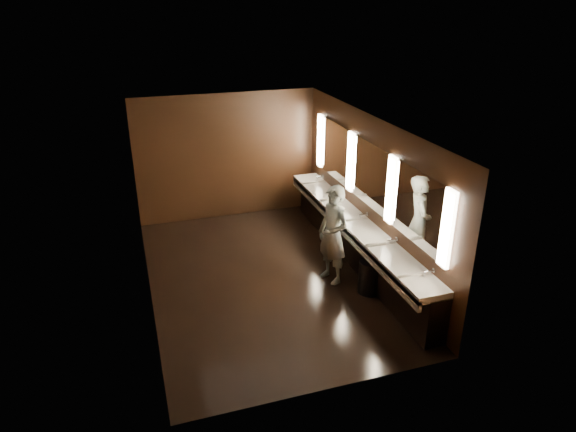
# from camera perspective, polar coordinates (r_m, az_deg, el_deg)

# --- Properties ---
(floor) EXTENTS (6.00, 6.00, 0.00)m
(floor) POSITION_cam_1_polar(r_m,az_deg,el_deg) (9.36, -2.61, -6.83)
(floor) COLOR black
(floor) RESTS_ON ground
(ceiling) EXTENTS (4.00, 6.00, 0.02)m
(ceiling) POSITION_cam_1_polar(r_m,az_deg,el_deg) (8.30, -2.97, 10.07)
(ceiling) COLOR #2D2D2B
(ceiling) RESTS_ON wall_back
(wall_back) EXTENTS (4.00, 0.02, 2.80)m
(wall_back) POSITION_cam_1_polar(r_m,az_deg,el_deg) (11.49, -6.79, 6.56)
(wall_back) COLOR black
(wall_back) RESTS_ON floor
(wall_front) EXTENTS (4.00, 0.02, 2.80)m
(wall_front) POSITION_cam_1_polar(r_m,az_deg,el_deg) (6.21, 4.70, -9.03)
(wall_front) COLOR black
(wall_front) RESTS_ON floor
(wall_left) EXTENTS (0.02, 6.00, 2.80)m
(wall_left) POSITION_cam_1_polar(r_m,az_deg,el_deg) (8.48, -15.91, -0.53)
(wall_left) COLOR black
(wall_left) RESTS_ON floor
(wall_right) EXTENTS (0.02, 6.00, 2.80)m
(wall_right) POSITION_cam_1_polar(r_m,az_deg,el_deg) (9.42, 9.04, 2.53)
(wall_right) COLOR black
(wall_right) RESTS_ON floor
(sink_counter) EXTENTS (0.55, 5.40, 1.01)m
(sink_counter) POSITION_cam_1_polar(r_m,az_deg,el_deg) (9.69, 7.61, -2.59)
(sink_counter) COLOR black
(sink_counter) RESTS_ON floor
(mirror_band) EXTENTS (0.06, 5.03, 1.15)m
(mirror_band) POSITION_cam_1_polar(r_m,az_deg,el_deg) (9.29, 9.07, 4.53)
(mirror_band) COLOR #FFEBC7
(mirror_band) RESTS_ON wall_right
(person) EXTENTS (0.61, 0.75, 1.78)m
(person) POSITION_cam_1_polar(r_m,az_deg,el_deg) (8.91, 5.03, -2.09)
(person) COLOR #7EA6BC
(person) RESTS_ON floor
(trash_bin) EXTENTS (0.41, 0.41, 0.59)m
(trash_bin) POSITION_cam_1_polar(r_m,az_deg,el_deg) (8.89, 9.05, -6.70)
(trash_bin) COLOR black
(trash_bin) RESTS_ON floor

